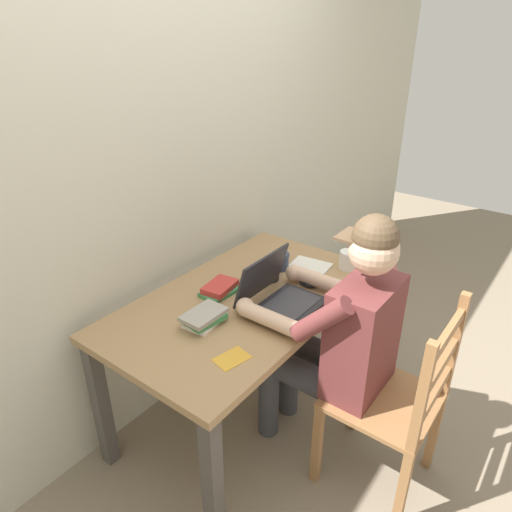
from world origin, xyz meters
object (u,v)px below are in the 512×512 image
object	(u,v)px
desk	(245,315)
laptop	(278,294)
computer_mouse	(308,283)
coffee_mug_spare	(271,270)
landscape_photo_print	(232,358)
coffee_mug_dark	(281,261)
seated_person	(339,333)
wooden_chair	(396,402)
book_stack_main	(205,318)
book_stack_side	(220,289)
coffee_mug_white	(348,260)

from	to	relation	value
desk	laptop	xyz separation A→B (m)	(0.04, -0.15, 0.15)
computer_mouse	coffee_mug_spare	bearing A→B (deg)	105.70
computer_mouse	landscape_photo_print	world-z (taller)	computer_mouse
coffee_mug_dark	seated_person	bearing A→B (deg)	-118.86
wooden_chair	landscape_photo_print	distance (m)	0.72
wooden_chair	laptop	size ratio (longest dim) A/B	2.82
seated_person	computer_mouse	distance (m)	0.34
laptop	computer_mouse	world-z (taller)	laptop
computer_mouse	coffee_mug_spare	size ratio (longest dim) A/B	0.79
book_stack_main	book_stack_side	xyz separation A→B (m)	(0.23, 0.11, -0.01)
wooden_chair	coffee_mug_dark	distance (m)	0.87
coffee_mug_spare	landscape_photo_print	xyz separation A→B (m)	(-0.59, -0.24, -0.05)
desk	book_stack_main	size ratio (longest dim) A/B	6.58
landscape_photo_print	wooden_chair	bearing A→B (deg)	-36.76
computer_mouse	coffee_mug_dark	size ratio (longest dim) A/B	0.81
coffee_mug_white	wooden_chair	bearing A→B (deg)	-134.23
seated_person	coffee_mug_spare	xyz separation A→B (m)	(0.15, 0.46, 0.09)
seated_person	laptop	world-z (taller)	seated_person
landscape_photo_print	desk	bearing A→B (deg)	44.05
coffee_mug_spare	book_stack_main	bearing A→B (deg)	-179.60
book_stack_side	coffee_mug_white	bearing A→B (deg)	-31.70
book_stack_side	wooden_chair	bearing A→B (deg)	-82.84
coffee_mug_dark	coffee_mug_spare	bearing A→B (deg)	-169.38
computer_mouse	landscape_photo_print	size ratio (longest dim) A/B	0.77
book_stack_main	landscape_photo_print	xyz separation A→B (m)	(-0.11, -0.24, -0.03)
laptop	coffee_mug_spare	size ratio (longest dim) A/B	2.62
coffee_mug_dark	book_stack_main	world-z (taller)	coffee_mug_dark
laptop	book_stack_side	world-z (taller)	laptop
laptop	coffee_mug_white	size ratio (longest dim) A/B	2.64
laptop	book_stack_side	bearing A→B (deg)	106.44
desk	coffee_mug_spare	world-z (taller)	coffee_mug_spare
laptop	computer_mouse	distance (m)	0.23
coffee_mug_spare	desk	bearing A→B (deg)	-178.32
desk	landscape_photo_print	size ratio (longest dim) A/B	10.17
desk	landscape_photo_print	distance (m)	0.45
desk	laptop	size ratio (longest dim) A/B	4.01
laptop	coffee_mug_spare	bearing A→B (deg)	43.06
desk	seated_person	size ratio (longest dim) A/B	1.07
desk	book_stack_main	world-z (taller)	book_stack_main
book_stack_main	computer_mouse	bearing A→B (deg)	-18.96
wooden_chair	coffee_mug_dark	size ratio (longest dim) A/B	7.54
book_stack_side	landscape_photo_print	xyz separation A→B (m)	(-0.33, -0.35, -0.02)
book_stack_main	landscape_photo_print	world-z (taller)	book_stack_main
computer_mouse	book_stack_main	bearing A→B (deg)	161.04
desk	book_stack_main	distance (m)	0.29
wooden_chair	coffee_mug_white	distance (m)	0.75
desk	book_stack_main	xyz separation A→B (m)	(-0.27, 0.00, 0.13)
laptop	book_stack_side	distance (m)	0.29
wooden_chair	landscape_photo_print	world-z (taller)	wooden_chair
laptop	computer_mouse	xyz separation A→B (m)	(0.22, -0.02, -0.04)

